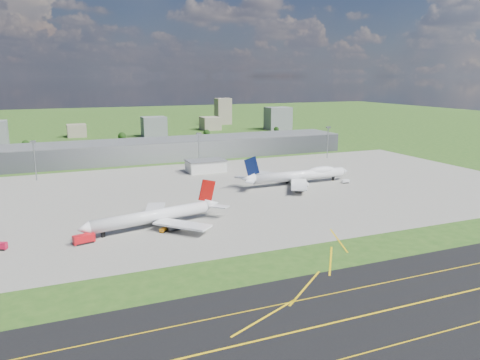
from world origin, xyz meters
name	(u,v)px	position (x,y,z in m)	size (l,w,h in m)	color
ground	(174,161)	(0.00, 150.00, 0.00)	(1400.00, 1400.00, 0.00)	#2A5319
taxiway	(404,306)	(0.00, -110.00, 0.03)	(1400.00, 60.00, 0.06)	black
apron	(239,190)	(10.00, 40.00, 0.04)	(360.00, 190.00, 0.08)	gray
terminal	(169,149)	(0.00, 165.00, 7.50)	(300.00, 42.00, 15.00)	slate
ops_building	(206,166)	(10.00, 100.00, 4.00)	(26.00, 16.00, 8.00)	silver
mast_west	(34,153)	(-100.00, 115.00, 17.71)	(3.50, 2.00, 25.90)	gray
mast_center	(199,144)	(10.00, 115.00, 17.71)	(3.50, 2.00, 25.90)	gray
mast_east	(328,137)	(120.00, 115.00, 17.71)	(3.50, 2.00, 25.90)	gray
airliner_red_twin	(157,216)	(-49.74, -8.71, 4.96)	(67.23, 51.59, 18.62)	white
airliner_blue_quad	(299,175)	(51.32, 40.85, 5.47)	(75.24, 59.17, 19.69)	white
fire_truck	(84,239)	(-81.66, -18.83, 1.85)	(8.94, 5.14, 3.72)	red
tug_yellow	(163,230)	(-48.98, -17.34, 0.89)	(3.74, 3.80, 1.71)	orange
van_white_near	(305,184)	(51.36, 34.19, 1.25)	(3.03, 5.14, 2.47)	silver
van_white_far	(345,181)	(79.29, 31.48, 1.21)	(4.81, 2.67, 2.40)	silver
bldg_cw	(77,131)	(-60.00, 340.00, 7.00)	(20.00, 18.00, 14.00)	gray
bldg_c	(154,127)	(20.00, 310.00, 11.00)	(26.00, 20.00, 22.00)	slate
bldg_ce	(210,123)	(100.00, 350.00, 8.00)	(22.00, 24.00, 16.00)	gray
bldg_e	(278,118)	(180.00, 320.00, 14.00)	(30.00, 22.00, 28.00)	slate
bldg_tall_e	(223,111)	(140.00, 410.00, 18.00)	(20.00, 18.00, 36.00)	gray
tree_w	(26,144)	(-110.00, 265.00, 4.86)	(6.75, 6.75, 8.25)	#382314
tree_c	(122,136)	(-20.00, 280.00, 5.84)	(8.10, 8.10, 9.90)	#382314
tree_e	(207,133)	(70.00, 275.00, 5.51)	(7.65, 7.65, 9.35)	#382314
tree_far_e	(276,129)	(160.00, 285.00, 4.53)	(6.30, 6.30, 7.70)	#382314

